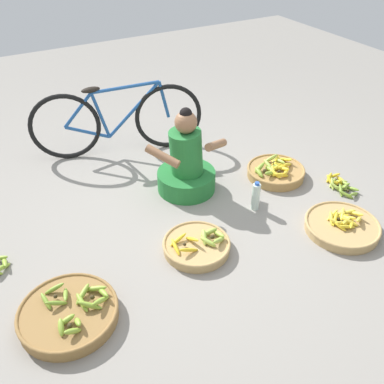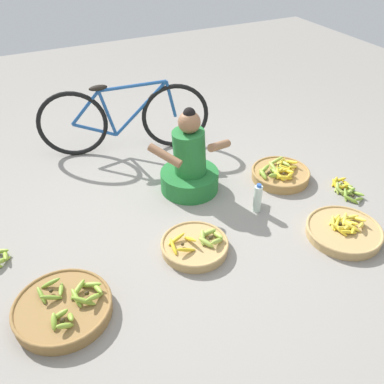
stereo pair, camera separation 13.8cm
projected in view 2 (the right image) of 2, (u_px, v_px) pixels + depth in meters
ground_plane at (182, 213)px, 3.62m from camera, size 10.00×10.00×0.00m
vendor_woman_front at (190, 165)px, 3.77m from camera, size 0.75×0.52×0.79m
bicycle_leaning at (124, 119)px, 4.28m from camera, size 1.65×0.51×0.73m
banana_basket_front_left at (344, 231)px, 3.36m from camera, size 0.59×0.59×0.14m
banana_basket_back_left at (63, 308)px, 2.74m from camera, size 0.64×0.64×0.17m
banana_basket_front_center at (280, 174)px, 4.01m from camera, size 0.54×0.54×0.16m
banana_basket_back_right at (195, 245)px, 3.23m from camera, size 0.51×0.51×0.15m
loose_bananas_mid_right at (345, 189)px, 3.86m from camera, size 0.22×0.38×0.08m
water_bottle at (258, 198)px, 3.58m from camera, size 0.07×0.07×0.27m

